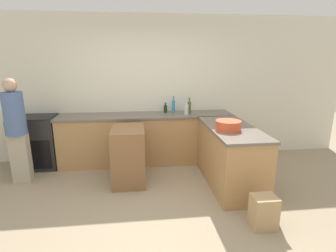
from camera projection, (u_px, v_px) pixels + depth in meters
The scene contains 13 objects.
ground_plane at pixel (153, 212), 3.37m from camera, with size 14.00×14.00×0.00m, color tan.
wall_back at pixel (145, 89), 4.99m from camera, with size 8.00×0.06×2.70m.
counter_back at pixel (147, 138), 4.91m from camera, with size 3.18×0.62×0.92m.
counter_peninsula at pixel (230, 156), 4.04m from camera, with size 0.69×1.55×0.92m.
range_oven at pixel (37, 142), 4.69m from camera, with size 0.74×0.59×0.93m.
island_table at pixel (129, 155), 4.11m from camera, with size 0.50×0.72×0.88m.
mixing_bowl at pixel (228, 125), 3.75m from camera, with size 0.36×0.36×0.14m.
vinegar_bottle_clear at pixel (186, 109), 4.76m from camera, with size 0.08×0.08×0.26m.
dish_soap_bottle at pixel (173, 106), 4.94m from camera, with size 0.06×0.06×0.31m.
olive_oil_bottle at pixel (189, 107), 4.84m from camera, with size 0.07×0.07×0.30m.
wine_bottle_dark at pixel (165, 109), 4.95m from camera, with size 0.06×0.06×0.19m.
person_by_range at pixel (16, 127), 3.99m from camera, with size 0.30×0.30×1.64m.
paper_bag at pixel (264, 212), 3.03m from camera, with size 0.28×0.23×0.39m.
Camera 1 is at (-0.15, -2.98, 1.93)m, focal length 28.00 mm.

